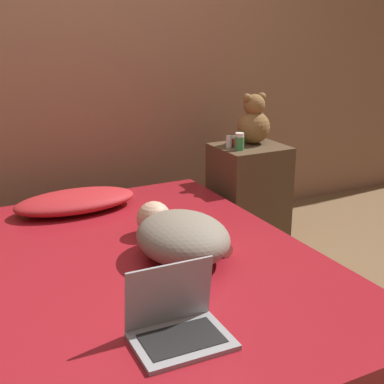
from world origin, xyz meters
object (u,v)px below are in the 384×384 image
object	(u,v)px
pillow	(76,201)
teddy_bear	(254,122)
bottle_red	(235,141)
person_lying	(180,235)
bottle_white	(229,142)
laptop	(177,322)
bottle_green	(239,142)

from	to	relation	value
pillow	teddy_bear	bearing A→B (deg)	1.93
bottle_red	person_lying	bearing A→B (deg)	-133.62
teddy_bear	bottle_white	bearing A→B (deg)	-171.58
person_lying	laptop	world-z (taller)	laptop
pillow	bottle_red	world-z (taller)	bottle_red
laptop	bottle_red	xyz separation A→B (m)	(1.02, 1.32, 0.21)
bottle_green	person_lying	bearing A→B (deg)	-136.26
bottle_green	bottle_red	world-z (taller)	bottle_green
person_lying	bottle_green	xyz separation A→B (m)	(0.72, 0.68, 0.19)
pillow	bottle_red	xyz separation A→B (m)	(0.98, 0.03, 0.21)
bottle_red	teddy_bear	bearing A→B (deg)	5.26
person_lying	bottle_red	world-z (taller)	bottle_red
laptop	bottle_red	bearing A→B (deg)	54.24
person_lying	pillow	bearing A→B (deg)	107.10
person_lying	bottle_white	xyz separation A→B (m)	(0.69, 0.76, 0.18)
teddy_bear	bottle_white	size ratio (longest dim) A/B	4.26
bottle_white	bottle_red	world-z (taller)	bottle_white
bottle_white	bottle_green	xyz separation A→B (m)	(0.02, -0.08, 0.01)
laptop	teddy_bear	distance (m)	1.79
bottle_white	person_lying	bearing A→B (deg)	-132.18
bottle_white	bottle_green	size ratio (longest dim) A/B	0.72
laptop	bottle_white	size ratio (longest dim) A/B	4.33
person_lying	laptop	bearing A→B (deg)	-117.47
person_lying	bottle_green	world-z (taller)	bottle_green
bottle_red	bottle_white	bearing A→B (deg)	-163.20
person_lying	bottle_red	distance (m)	1.09
bottle_white	bottle_green	world-z (taller)	bottle_green
laptop	teddy_bear	bearing A→B (deg)	50.93
pillow	teddy_bear	world-z (taller)	teddy_bear
person_lying	teddy_bear	distance (m)	1.21
bottle_white	teddy_bear	bearing A→B (deg)	8.42
pillow	bottle_white	world-z (taller)	bottle_white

